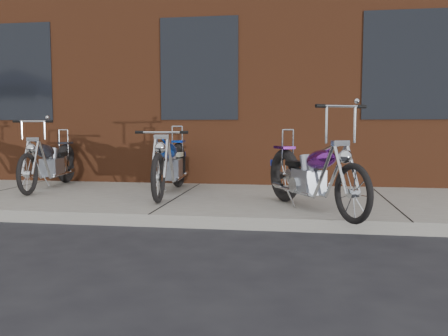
# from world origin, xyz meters

# --- Properties ---
(ground) EXTENTS (120.00, 120.00, 0.00)m
(ground) POSITION_xyz_m (0.00, 0.00, 0.00)
(ground) COLOR black
(ground) RESTS_ON ground
(sidewalk) EXTENTS (22.00, 3.00, 0.15)m
(sidewalk) POSITION_xyz_m (0.00, 1.50, 0.07)
(sidewalk) COLOR gray
(sidewalk) RESTS_ON ground
(building_brick) EXTENTS (22.00, 10.00, 8.00)m
(building_brick) POSITION_xyz_m (0.00, 8.00, 4.00)
(building_brick) COLOR brown
(building_brick) RESTS_ON ground
(chopper_purple) EXTENTS (1.19, 2.06, 1.28)m
(chopper_purple) POSITION_xyz_m (1.92, 0.58, 0.56)
(chopper_purple) COLOR black
(chopper_purple) RESTS_ON sidewalk
(chopper_blue) EXTENTS (0.58, 2.38, 1.04)m
(chopper_blue) POSITION_xyz_m (-0.20, 1.73, 0.58)
(chopper_blue) COLOR black
(chopper_blue) RESTS_ON sidewalk
(chopper_third) EXTENTS (0.54, 2.23, 1.13)m
(chopper_third) POSITION_xyz_m (-2.36, 2.04, 0.55)
(chopper_third) COLOR black
(chopper_third) RESTS_ON sidewalk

